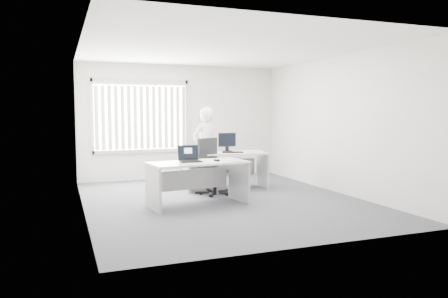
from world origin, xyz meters
name	(u,v)px	position (x,y,z in m)	size (l,w,h in m)	color
ground	(223,200)	(0.00, 0.00, 0.00)	(6.00, 6.00, 0.00)	#54545C
wall_back	(181,122)	(0.00, 3.00, 1.40)	(5.00, 0.02, 2.80)	silver
wall_front	(310,134)	(0.00, -3.00, 1.40)	(5.00, 0.02, 2.80)	silver
wall_left	(82,128)	(-2.50, 0.00, 1.40)	(0.02, 6.00, 2.80)	silver
wall_right	(337,124)	(2.50, 0.00, 1.40)	(0.02, 6.00, 2.80)	silver
ceiling	(223,49)	(0.00, 0.00, 2.80)	(5.00, 6.00, 0.02)	white
window	(141,116)	(-1.00, 2.96, 1.55)	(2.32, 0.06, 1.76)	#B4B4AF
blinds	(142,118)	(-1.00, 2.90, 1.52)	(2.20, 0.10, 1.50)	silver
desk_near	(198,174)	(-0.57, -0.25, 0.56)	(1.81, 1.02, 0.78)	silver
desk_far	(225,163)	(0.47, 1.13, 0.57)	(1.82, 1.00, 0.79)	silver
office_chair	(213,177)	(0.03, 0.66, 0.35)	(0.83, 0.83, 1.13)	black
person	(205,147)	(0.18, 1.63, 0.88)	(0.64, 0.42, 1.76)	silver
laptop	(190,154)	(-0.71, -0.23, 0.93)	(0.37, 0.33, 0.29)	black
paper_sheet	(213,161)	(-0.29, -0.25, 0.78)	(0.30, 0.21, 0.00)	white
mouse	(217,160)	(-0.23, -0.29, 0.81)	(0.06, 0.11, 0.05)	#AFAFB1
booklet	(236,161)	(0.08, -0.42, 0.79)	(0.15, 0.21, 0.01)	white
keyboard	(233,152)	(0.58, 0.97, 0.80)	(0.44, 0.15, 0.02)	black
monitor	(227,142)	(0.60, 1.36, 1.00)	(0.40, 0.12, 0.40)	black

